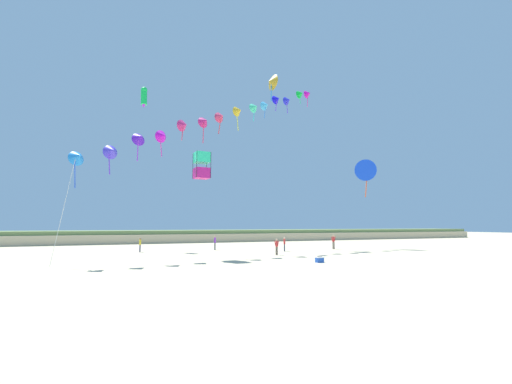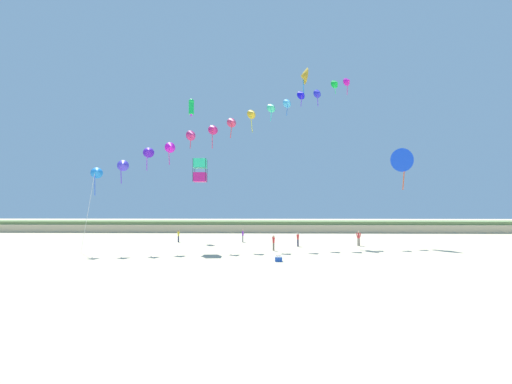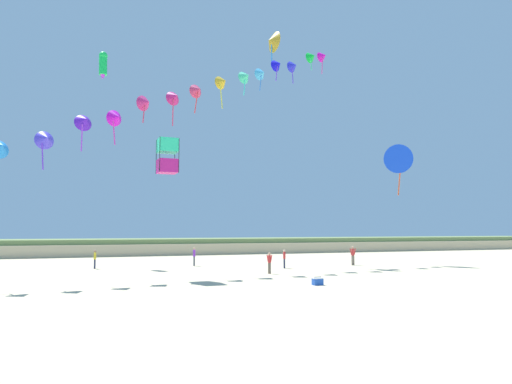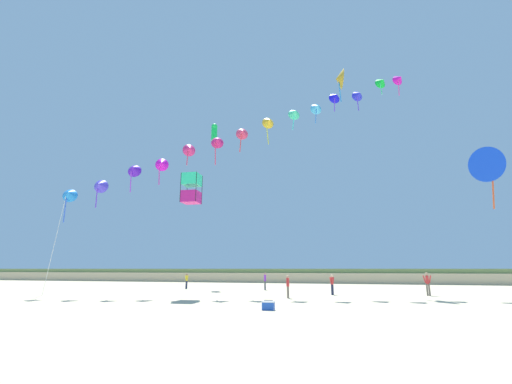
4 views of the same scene
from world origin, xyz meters
name	(u,v)px [view 1 (image 1 of 4)]	position (x,y,z in m)	size (l,w,h in m)	color
ground_plane	(338,269)	(0.00, 0.00, 0.00)	(240.00, 240.00, 0.00)	beige
dune_ridge	(199,236)	(0.00, 39.77, 0.97)	(120.00, 9.18, 1.94)	#BFAE8B
person_near_left	(215,242)	(-2.81, 19.41, 0.92)	(0.22, 0.56, 1.60)	#474C56
person_near_right	(277,246)	(0.86, 10.83, 0.88)	(0.30, 0.51, 1.52)	#726656
person_mid_center	(284,243)	(3.63, 14.69, 0.88)	(0.37, 0.47, 1.51)	#282D4C
person_far_left	(333,241)	(10.53, 15.56, 0.97)	(0.59, 0.23, 1.68)	#726656
person_far_right	(140,244)	(-10.89, 19.34, 0.86)	(0.20, 0.52, 1.48)	#282D4C
kite_banner_string	(231,114)	(-2.46, 15.00, 14.49)	(29.14, 14.53, 21.81)	#1D7EE1
large_kite_low_lead	(202,166)	(-6.50, 10.55, 8.02)	(1.37, 1.37, 2.30)	#CB1E83
large_kite_mid_trail	(144,96)	(-10.65, 24.89, 18.82)	(0.99, 1.06, 2.66)	#14CE4F
large_kite_high_solo	(366,170)	(15.79, 15.77, 9.75)	(2.81, 2.83, 4.85)	blue
large_kite_outer_drift	(271,82)	(5.07, 21.07, 21.71)	(1.22, 2.28, 3.71)	gold
beach_cooler	(320,260)	(1.10, 3.83, 0.21)	(0.58, 0.41, 0.46)	blue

